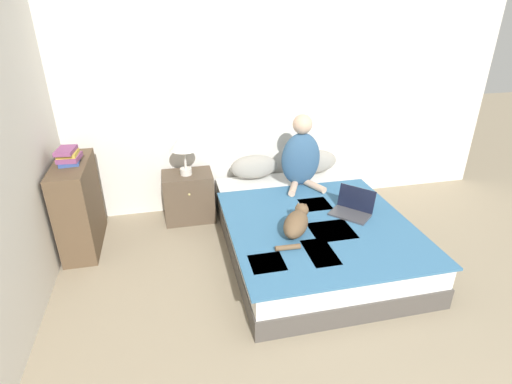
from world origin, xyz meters
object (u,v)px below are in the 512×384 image
cat_tabby (296,223)px  nightstand (189,196)px  bed (311,232)px  pillow_near (254,167)px  pillow_far (314,162)px  book_stack_top (68,156)px  person_sitting (301,156)px  laptop_open (352,209)px  table_lamp (184,143)px  bookshelf (79,206)px

cat_tabby → nightstand: cat_tabby is taller
bed → pillow_near: bearing=110.8°
pillow_far → nightstand: size_ratio=0.99×
cat_tabby → nightstand: bearing=68.2°
nightstand → book_stack_top: bearing=-163.5°
person_sitting → cat_tabby: person_sitting is taller
laptop_open → book_stack_top: bearing=-147.1°
pillow_near → cat_tabby: bearing=-85.3°
pillow_near → pillow_far: 0.70m
bed → laptop_open: size_ratio=4.84×
laptop_open → table_lamp: 1.78m
laptop_open → table_lamp: bearing=-165.2°
bookshelf → bed: bearing=-14.6°
pillow_near → laptop_open: (0.71, -1.00, -0.08)m
bed → nightstand: size_ratio=3.96×
person_sitting → laptop_open: (0.27, -0.73, -0.27)m
person_sitting → table_lamp: (-1.19, 0.20, 0.17)m
cat_tabby → laptop_open: size_ratio=1.09×
cat_tabby → book_stack_top: (-1.87, 0.84, 0.45)m
pillow_near → laptop_open: bearing=-54.6°
pillow_far → bookshelf: (-2.47, -0.37, -0.09)m
person_sitting → laptop_open: 0.82m
bed → laptop_open: bearing=-11.8°
pillow_far → person_sitting: size_ratio=0.69×
pillow_near → laptop_open: 1.23m
pillow_near → nightstand: (-0.74, -0.06, -0.25)m
bed → bookshelf: bookshelf is taller
pillow_far → book_stack_top: bearing=-171.5°
bookshelf → book_stack_top: 0.50m
laptop_open → bookshelf: 2.56m
pillow_near → book_stack_top: bearing=-168.2°
person_sitting → cat_tabby: (-0.34, -0.93, -0.22)m
cat_tabby → nightstand: 1.43m
person_sitting → book_stack_top: person_sitting is taller
cat_tabby → bookshelf: size_ratio=0.55×
table_lamp → pillow_far: bearing=3.1°
pillow_near → person_sitting: size_ratio=0.69×
table_lamp → bookshelf: size_ratio=0.53×
pillow_far → nightstand: 1.46m
cat_tabby → book_stack_top: book_stack_top is taller
table_lamp → person_sitting: bearing=-9.5°
person_sitting → cat_tabby: size_ratio=1.62×
laptop_open → table_lamp: table_lamp is taller
pillow_far → table_lamp: 1.49m
bed → bookshelf: (-2.12, 0.55, 0.24)m
person_sitting → pillow_far: bearing=46.5°
pillow_far → bookshelf: size_ratio=0.61×
nightstand → bookshelf: bearing=-163.4°
pillow_far → laptop_open: bearing=-89.6°
pillow_near → table_lamp: 0.83m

